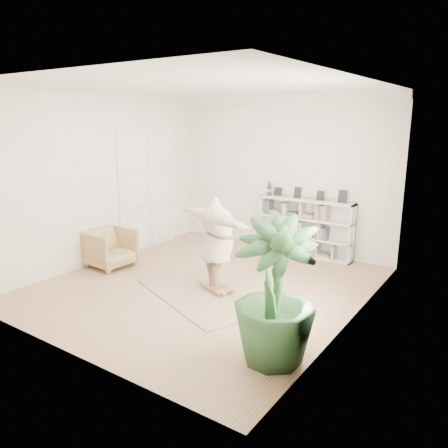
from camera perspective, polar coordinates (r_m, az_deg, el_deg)
name	(u,v)px	position (r m, az deg, el deg)	size (l,w,h in m)	color
floor	(206,285)	(8.33, -2.43, -7.97)	(6.00, 6.00, 0.00)	#8B6548
room_shell	(283,98)	(10.26, 7.65, 15.99)	(6.00, 6.00, 6.00)	silver
doors	(147,190)	(10.64, -10.01, 4.40)	(0.09, 1.78, 2.92)	white
bookshelf	(305,228)	(10.12, 10.58, -0.51)	(2.20, 0.35, 1.64)	silver
armchair	(110,248)	(9.52, -14.62, -3.08)	(0.86, 0.88, 0.80)	tan
rug	(218,291)	(8.03, -0.85, -8.73)	(2.50, 2.00, 0.02)	tan
rocker_board	(218,288)	(8.01, -0.85, -8.31)	(0.64, 0.51, 0.12)	brown
person	(217,240)	(7.72, -0.87, -2.17)	(2.03, 0.55, 1.65)	#C2A592
houseplant	(274,292)	(5.56, 6.59, -8.87)	(1.05, 1.05, 1.88)	#2A5128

